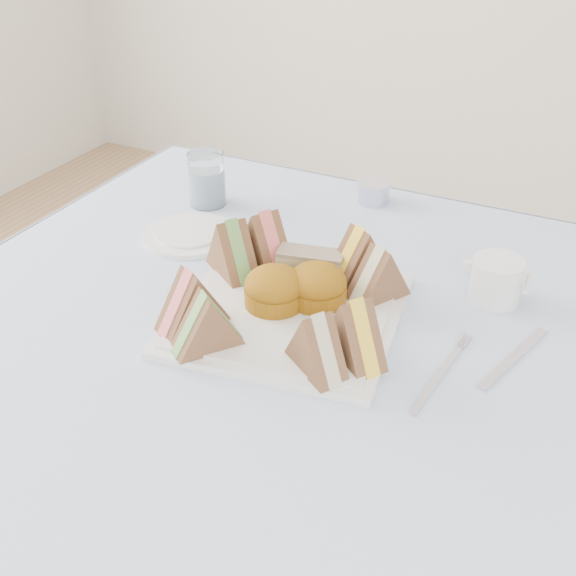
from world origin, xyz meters
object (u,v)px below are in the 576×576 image
at_px(water_glass, 207,179).
at_px(creamer_jug, 496,280).
at_px(serving_plate, 288,314).
at_px(table, 270,497).

relative_size(water_glass, creamer_jug, 1.31).
distance_m(serving_plate, creamer_jug, 0.31).
bearing_deg(table, creamer_jug, 34.09).
bearing_deg(creamer_jug, table, -150.18).
relative_size(serving_plate, water_glass, 3.11).
height_order(serving_plate, water_glass, water_glass).
xyz_separation_m(serving_plate, water_glass, (-0.30, 0.27, 0.04)).
height_order(water_glass, creamer_jug, water_glass).
xyz_separation_m(serving_plate, creamer_jug, (0.25, 0.18, 0.03)).
bearing_deg(serving_plate, table, -164.99).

